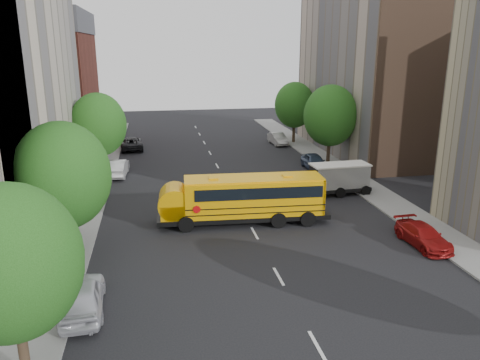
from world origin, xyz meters
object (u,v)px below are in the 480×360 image
object	(u,v)px
safari_truck	(334,178)
parked_car_0	(82,296)
street_tree_4	(330,116)
parked_car_5	(278,139)
street_tree_2	(98,125)
street_tree_0	(10,263)
parked_car_2	(131,143)
parked_car_3	(423,236)
street_tree_5	(295,105)
school_bus	(242,197)
parked_car_4	(314,162)
street_tree_1	(63,176)
parked_car_1	(118,168)

from	to	relation	value
safari_truck	parked_car_0	world-z (taller)	safari_truck
street_tree_4	parked_car_5	bearing A→B (deg)	100.95
street_tree_2	safari_truck	distance (m)	21.41
street_tree_0	parked_car_0	world-z (taller)	street_tree_0
parked_car_2	parked_car_3	xyz separation A→B (m)	(18.40, -31.36, -0.10)
parked_car_3	street_tree_5	bearing A→B (deg)	84.38
street_tree_4	school_bus	bearing A→B (deg)	-129.44
street_tree_2	parked_car_4	xyz separation A→B (m)	(20.18, -1.02, -4.07)
parked_car_5	safari_truck	bearing A→B (deg)	-95.17
street_tree_1	parked_car_2	bearing A→B (deg)	85.75
parked_car_1	street_tree_1	bearing A→B (deg)	89.70
street_tree_5	parked_car_5	world-z (taller)	street_tree_5
school_bus	parked_car_5	size ratio (longest dim) A/B	2.71
parked_car_3	parked_car_4	world-z (taller)	parked_car_4
street_tree_5	street_tree_0	bearing A→B (deg)	-118.81
school_bus	parked_car_5	xyz separation A→B (m)	(9.26, 25.30, -1.11)
parked_car_1	parked_car_4	bearing A→B (deg)	-178.88
parked_car_0	parked_car_5	world-z (taller)	parked_car_0
street_tree_2	street_tree_0	bearing A→B (deg)	-90.00
parked_car_0	parked_car_3	bearing A→B (deg)	-171.55
safari_truck	parked_car_5	size ratio (longest dim) A/B	1.38
parked_car_5	parked_car_1	bearing A→B (deg)	-151.41
street_tree_5	parked_car_0	distance (m)	41.39
parked_car_4	parked_car_3	bearing A→B (deg)	-86.78
street_tree_0	parked_car_3	size ratio (longest dim) A/B	1.69
safari_truck	parked_car_4	world-z (taller)	safari_truck
street_tree_4	parked_car_5	world-z (taller)	street_tree_4
street_tree_0	parked_car_5	distance (m)	44.25
parked_car_5	street_tree_0	bearing A→B (deg)	-119.90
parked_car_3	parked_car_4	distance (m)	18.71
street_tree_4	school_bus	world-z (taller)	street_tree_4
street_tree_1	street_tree_4	xyz separation A→B (m)	(22.00, 18.00, 0.12)
street_tree_0	parked_car_5	size ratio (longest dim) A/B	1.72
school_bus	parked_car_5	bearing A→B (deg)	73.15
parked_car_5	parked_car_3	bearing A→B (deg)	-91.73
street_tree_1	parked_car_2	xyz separation A→B (m)	(2.20, 29.62, -4.21)
safari_truck	parked_car_2	bearing A→B (deg)	126.74
street_tree_2	parked_car_5	xyz separation A→B (m)	(19.80, 11.37, -4.12)
street_tree_5	street_tree_4	bearing A→B (deg)	-90.00
street_tree_0	school_bus	xyz separation A→B (m)	(10.54, 14.07, -2.82)
parked_car_3	street_tree_1	bearing A→B (deg)	172.10
parked_car_0	street_tree_4	bearing A→B (deg)	-134.20
safari_truck	parked_car_4	size ratio (longest dim) A/B	1.34
parked_car_1	parked_car_3	world-z (taller)	parked_car_1
street_tree_2	parked_car_4	world-z (taller)	street_tree_2
safari_truck	parked_car_1	distance (m)	19.86
street_tree_1	parked_car_5	distance (m)	35.68
street_tree_0	street_tree_1	size ratio (longest dim) A/B	0.94
parked_car_2	parked_car_4	world-z (taller)	parked_car_4
parked_car_2	parked_car_3	bearing A→B (deg)	115.59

